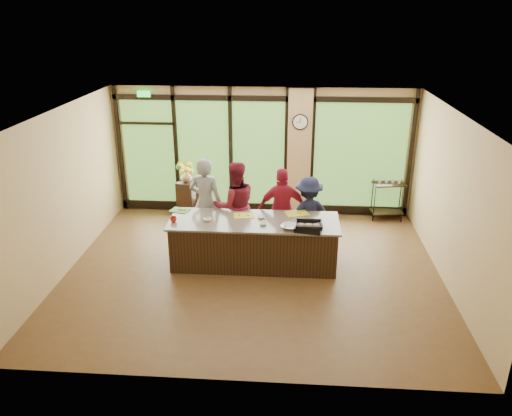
# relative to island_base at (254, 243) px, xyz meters

# --- Properties ---
(floor) EXTENTS (7.00, 7.00, 0.00)m
(floor) POSITION_rel_island_base_xyz_m (0.00, -0.30, -0.44)
(floor) COLOR #52371D
(floor) RESTS_ON ground
(ceiling) EXTENTS (7.00, 7.00, 0.00)m
(ceiling) POSITION_rel_island_base_xyz_m (0.00, -0.30, 2.56)
(ceiling) COLOR white
(ceiling) RESTS_ON back_wall
(back_wall) EXTENTS (7.00, 0.00, 7.00)m
(back_wall) POSITION_rel_island_base_xyz_m (0.00, 2.70, 1.06)
(back_wall) COLOR tan
(back_wall) RESTS_ON floor
(left_wall) EXTENTS (0.00, 6.00, 6.00)m
(left_wall) POSITION_rel_island_base_xyz_m (-3.50, -0.30, 1.06)
(left_wall) COLOR tan
(left_wall) RESTS_ON floor
(right_wall) EXTENTS (0.00, 6.00, 6.00)m
(right_wall) POSITION_rel_island_base_xyz_m (3.50, -0.30, 1.06)
(right_wall) COLOR tan
(right_wall) RESTS_ON floor
(window_wall) EXTENTS (6.90, 0.12, 3.00)m
(window_wall) POSITION_rel_island_base_xyz_m (0.16, 2.65, 0.95)
(window_wall) COLOR tan
(window_wall) RESTS_ON floor
(island_base) EXTENTS (3.10, 1.00, 0.88)m
(island_base) POSITION_rel_island_base_xyz_m (0.00, 0.00, 0.00)
(island_base) COLOR black
(island_base) RESTS_ON floor
(countertop) EXTENTS (3.20, 1.10, 0.04)m
(countertop) POSITION_rel_island_base_xyz_m (0.00, 0.00, 0.46)
(countertop) COLOR slate
(countertop) RESTS_ON island_base
(wall_clock) EXTENTS (0.36, 0.04, 0.36)m
(wall_clock) POSITION_rel_island_base_xyz_m (0.85, 2.57, 1.81)
(wall_clock) COLOR black
(wall_clock) RESTS_ON window_wall
(cook_left) EXTENTS (0.78, 0.60, 1.90)m
(cook_left) POSITION_rel_island_base_xyz_m (-1.05, 0.77, 0.51)
(cook_left) COLOR gray
(cook_left) RESTS_ON floor
(cook_midleft) EXTENTS (1.07, 0.95, 1.84)m
(cook_midleft) POSITION_rel_island_base_xyz_m (-0.44, 0.72, 0.48)
(cook_midleft) COLOR maroon
(cook_midleft) RESTS_ON floor
(cook_midright) EXTENTS (1.04, 0.51, 1.72)m
(cook_midright) POSITION_rel_island_base_xyz_m (0.52, 0.72, 0.42)
(cook_midright) COLOR maroon
(cook_midright) RESTS_ON floor
(cook_right) EXTENTS (1.14, 0.86, 1.56)m
(cook_right) POSITION_rel_island_base_xyz_m (1.04, 0.72, 0.34)
(cook_right) COLOR #171A34
(cook_right) RESTS_ON floor
(roasting_pan) EXTENTS (0.53, 0.45, 0.08)m
(roasting_pan) POSITION_rel_island_base_xyz_m (1.01, -0.38, 0.52)
(roasting_pan) COLOR black
(roasting_pan) RESTS_ON countertop
(mixing_bowl) EXTENTS (0.38, 0.38, 0.08)m
(mixing_bowl) POSITION_rel_island_base_xyz_m (0.67, -0.35, 0.52)
(mixing_bowl) COLOR silver
(mixing_bowl) RESTS_ON countertop
(cutting_board_left) EXTENTS (0.41, 0.35, 0.01)m
(cutting_board_left) POSITION_rel_island_base_xyz_m (-1.50, 0.38, 0.49)
(cutting_board_left) COLOR #35822F
(cutting_board_left) RESTS_ON countertop
(cutting_board_center) EXTENTS (0.42, 0.35, 0.01)m
(cutting_board_center) POSITION_rel_island_base_xyz_m (-0.21, 0.20, 0.49)
(cutting_board_center) COLOR gold
(cutting_board_center) RESTS_ON countertop
(cutting_board_right) EXTENTS (0.52, 0.46, 0.01)m
(cutting_board_right) POSITION_rel_island_base_xyz_m (0.80, 0.39, 0.49)
(cutting_board_right) COLOR gold
(cutting_board_right) RESTS_ON countertop
(prep_bowl_near) EXTENTS (0.18, 0.18, 0.05)m
(prep_bowl_near) POSITION_rel_island_base_xyz_m (-0.87, -0.09, 0.51)
(prep_bowl_near) COLOR white
(prep_bowl_near) RESTS_ON countertop
(prep_bowl_mid) EXTENTS (0.13, 0.13, 0.04)m
(prep_bowl_mid) POSITION_rel_island_base_xyz_m (0.18, -0.21, 0.50)
(prep_bowl_mid) COLOR white
(prep_bowl_mid) RESTS_ON countertop
(prep_bowl_far) EXTENTS (0.17, 0.17, 0.03)m
(prep_bowl_far) POSITION_rel_island_base_xyz_m (0.13, 0.12, 0.50)
(prep_bowl_far) COLOR white
(prep_bowl_far) RESTS_ON countertop
(red_ramekin) EXTENTS (0.15, 0.15, 0.10)m
(red_ramekin) POSITION_rel_island_base_xyz_m (-1.50, -0.18, 0.53)
(red_ramekin) COLOR #A91015
(red_ramekin) RESTS_ON countertop
(flower_stand) EXTENTS (0.50, 0.50, 0.83)m
(flower_stand) POSITION_rel_island_base_xyz_m (-1.77, 2.38, -0.03)
(flower_stand) COLOR black
(flower_stand) RESTS_ON floor
(flower_vase) EXTENTS (0.27, 0.27, 0.27)m
(flower_vase) POSITION_rel_island_base_xyz_m (-1.77, 2.38, 0.52)
(flower_vase) COLOR olive
(flower_vase) RESTS_ON flower_stand
(bar_cart) EXTENTS (0.77, 0.51, 0.98)m
(bar_cart) POSITION_rel_island_base_xyz_m (2.94, 2.45, 0.15)
(bar_cart) COLOR black
(bar_cart) RESTS_ON floor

